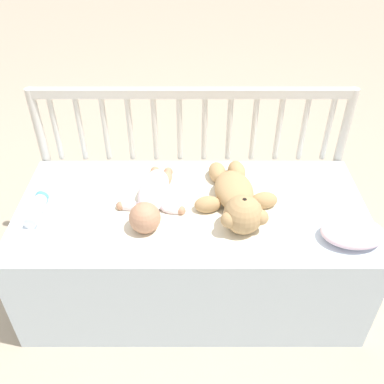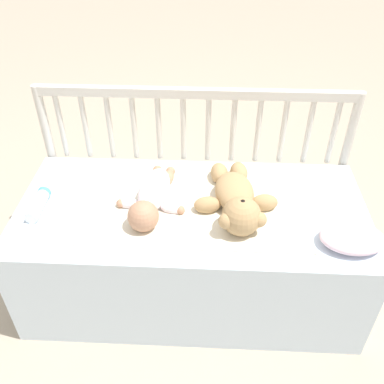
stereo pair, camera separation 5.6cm
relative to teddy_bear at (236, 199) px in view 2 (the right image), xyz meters
name	(u,v)px [view 2 (the right image)]	position (x,y,z in m)	size (l,w,h in m)	color
ground_plane	(192,284)	(-0.16, 0.01, -0.49)	(12.00, 12.00, 0.00)	tan
crib_mattress	(192,249)	(-0.16, 0.01, -0.27)	(1.27, 0.59, 0.43)	silver
crib_rail	(196,136)	(-0.16, 0.33, 0.05)	(1.27, 0.04, 0.75)	beige
blanket	(196,201)	(-0.14, 0.04, -0.05)	(0.79, 0.50, 0.01)	silver
teddy_bear	(236,199)	(0.00, 0.00, 0.00)	(0.31, 0.42, 0.14)	tan
baby	(152,196)	(-0.30, 0.01, -0.01)	(0.26, 0.39, 0.11)	white
baby_bottle	(39,202)	(-0.71, -0.02, -0.03)	(0.05, 0.18, 0.05)	white
small_pillow	(352,238)	(0.37, -0.15, -0.02)	(0.21, 0.15, 0.06)	silver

